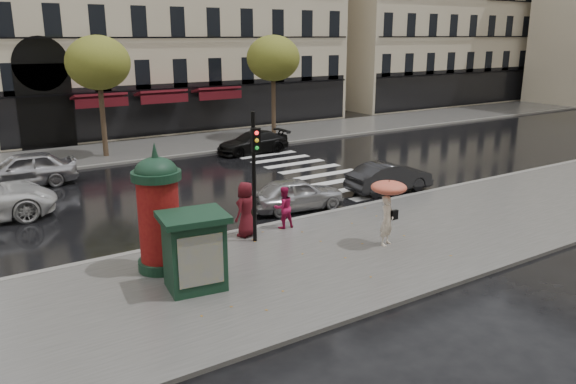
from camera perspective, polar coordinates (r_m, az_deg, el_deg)
ground at (r=18.02m, az=4.25°, el=-5.97°), size 160.00×160.00×0.00m
near_sidewalk at (r=17.64m, az=5.24°, el=-6.28°), size 90.00×7.00×0.12m
far_sidewalk at (r=34.49m, az=-15.22°, el=4.14°), size 90.00×6.00×0.12m
near_kerb at (r=20.31m, az=-0.87°, el=-3.18°), size 90.00×0.25×0.14m
far_kerb at (r=31.70m, az=-13.51°, el=3.29°), size 90.00×0.25×0.14m
zebra_crossing at (r=28.82m, az=2.24°, el=2.37°), size 3.60×11.75×0.01m
tree_far_left at (r=32.37m, az=-18.74°, el=12.28°), size 3.40×3.40×6.64m
tree_far_right at (r=36.74m, az=-1.51°, el=13.39°), size 3.40×3.40×6.64m
woman_umbrella at (r=17.97m, az=10.14°, el=-0.99°), size 1.13×1.13×2.18m
woman_red at (r=19.48m, az=-0.46°, el=-1.57°), size 0.76×0.62×1.48m
man_burgundy at (r=18.70m, az=-4.31°, el=-1.75°), size 1.08×0.96×1.86m
morris_column at (r=16.18m, az=-13.03°, el=-1.77°), size 1.38×1.38×3.71m
traffic_light at (r=17.69m, az=-3.41°, el=2.76°), size 0.30×0.41×4.24m
newsstand at (r=15.01m, az=-9.49°, el=-5.86°), size 1.90×1.67×2.07m
car_silver at (r=21.91m, az=0.88°, el=-0.19°), size 3.96×2.01×1.29m
car_darkgrey at (r=24.87m, az=10.25°, el=1.49°), size 4.02×1.65×1.29m
car_black at (r=32.66m, az=-3.60°, el=5.05°), size 4.32×1.77×1.25m
car_far_silver at (r=27.93m, az=-25.37°, el=2.06°), size 4.71×2.12×1.57m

